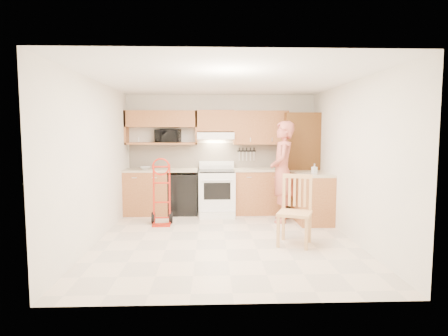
{
  "coord_description": "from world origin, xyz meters",
  "views": [
    {
      "loc": [
        -0.23,
        -5.84,
        1.71
      ],
      "look_at": [
        0.0,
        0.5,
        1.1
      ],
      "focal_mm": 30.09,
      "sensor_mm": 36.0,
      "label": 1
    }
  ],
  "objects": [
    {
      "name": "pantry_tall",
      "position": [
        1.65,
        1.95,
        1.05
      ],
      "size": [
        0.7,
        0.6,
        2.1
      ],
      "primitive_type": "cube",
      "color": "#4E2B12",
      "rests_on": "ground"
    },
    {
      "name": "cab_return_right",
      "position": [
        1.7,
        1.15,
        0.45
      ],
      "size": [
        0.6,
        1.0,
        0.9
      ],
      "primitive_type": "cube",
      "color": "#B17445",
      "rests_on": "ground"
    },
    {
      "name": "floor",
      "position": [
        0.0,
        0.0,
        -0.01
      ],
      "size": [
        4.0,
        4.5,
        0.02
      ],
      "primitive_type": "cube",
      "color": "beige",
      "rests_on": "ground"
    },
    {
      "name": "wall_back",
      "position": [
        0.0,
        2.26,
        1.25
      ],
      "size": [
        4.0,
        0.02,
        2.5
      ],
      "primitive_type": "cube",
      "color": "#EEE6CD",
      "rests_on": "ground"
    },
    {
      "name": "wall_right",
      "position": [
        2.01,
        0.0,
        1.25
      ],
      "size": [
        0.02,
        4.5,
        2.5
      ],
      "primitive_type": "cube",
      "color": "#EEE6CD",
      "rests_on": "ground"
    },
    {
      "name": "bowl",
      "position": [
        -1.58,
        1.95,
        0.97
      ],
      "size": [
        0.23,
        0.23,
        0.05
      ],
      "primitive_type": "imported",
      "rotation": [
        0.0,
        0.0,
        0.09
      ],
      "color": "white",
      "rests_on": "countertop_left"
    },
    {
      "name": "person",
      "position": [
        1.13,
        1.19,
        0.96
      ],
      "size": [
        0.57,
        0.77,
        1.92
      ],
      "primitive_type": "imported",
      "rotation": [
        0.0,
        0.0,
        -1.74
      ],
      "color": "#BC5D4D",
      "rests_on": "ground"
    },
    {
      "name": "countertop_right",
      "position": [
        0.83,
        1.95,
        0.92
      ],
      "size": [
        1.14,
        0.63,
        0.04
      ],
      "primitive_type": "cube",
      "color": "#B8AE91",
      "rests_on": "lower_cab_right"
    },
    {
      "name": "range_hood",
      "position": [
        -0.12,
        2.02,
        1.63
      ],
      "size": [
        0.76,
        0.46,
        0.14
      ],
      "primitive_type": "cube",
      "color": "white",
      "rests_on": "wall_back"
    },
    {
      "name": "backsplash",
      "position": [
        0.0,
        2.23,
        1.2
      ],
      "size": [
        3.92,
        0.03,
        0.55
      ],
      "primitive_type": "cube",
      "color": "beige",
      "rests_on": "wall_back"
    },
    {
      "name": "dining_chair",
      "position": [
        1.04,
        -0.31,
        0.53
      ],
      "size": [
        0.63,
        0.66,
        1.06
      ],
      "primitive_type": null,
      "rotation": [
        0.0,
        0.0,
        -0.38
      ],
      "color": "tan",
      "rests_on": "ground"
    },
    {
      "name": "upper_cab_right",
      "position": [
        0.83,
        2.08,
        1.8
      ],
      "size": [
        1.14,
        0.33,
        0.7
      ],
      "primitive_type": "cube",
      "color": "#B17445",
      "rests_on": "wall_back"
    },
    {
      "name": "upper_shelf_mw",
      "position": [
        -1.25,
        2.08,
        1.47
      ],
      "size": [
        1.5,
        0.33,
        0.04
      ],
      "primitive_type": "cube",
      "color": "#B17445",
      "rests_on": "wall_back"
    },
    {
      "name": "soap_bottle",
      "position": [
        1.7,
        1.02,
        1.03
      ],
      "size": [
        0.1,
        0.1,
        0.18
      ],
      "primitive_type": "imported",
      "rotation": [
        0.0,
        0.0,
        0.28
      ],
      "color": "white",
      "rests_on": "countertop_return"
    },
    {
      "name": "hand_truck",
      "position": [
        -1.13,
        1.01,
        0.56
      ],
      "size": [
        0.45,
        0.42,
        1.11
      ],
      "primitive_type": null,
      "rotation": [
        0.0,
        0.0,
        0.04
      ],
      "color": "red",
      "rests_on": "ground"
    },
    {
      "name": "wall_front",
      "position": [
        0.0,
        -2.26,
        1.25
      ],
      "size": [
        4.0,
        0.02,
        2.5
      ],
      "primitive_type": "cube",
      "color": "#EEE6CD",
      "rests_on": "ground"
    },
    {
      "name": "lower_cab_right",
      "position": [
        0.83,
        1.95,
        0.45
      ],
      "size": [
        1.14,
        0.6,
        0.9
      ],
      "primitive_type": "cube",
      "color": "#B17445",
      "rests_on": "ground"
    },
    {
      "name": "wall_left",
      "position": [
        -2.01,
        0.0,
        1.25
      ],
      "size": [
        0.02,
        4.5,
        2.5
      ],
      "primitive_type": "cube",
      "color": "#EEE6CD",
      "rests_on": "ground"
    },
    {
      "name": "countertop_return",
      "position": [
        1.7,
        1.15,
        0.92
      ],
      "size": [
        0.63,
        1.0,
        0.04
      ],
      "primitive_type": "cube",
      "color": "#B8AE91",
      "rests_on": "cab_return_right"
    },
    {
      "name": "knife_strip",
      "position": [
        0.55,
        2.21,
        1.24
      ],
      "size": [
        0.4,
        0.05,
        0.29
      ],
      "primitive_type": null,
      "color": "black",
      "rests_on": "backsplash"
    },
    {
      "name": "upper_cab_center",
      "position": [
        -0.12,
        2.08,
        1.94
      ],
      "size": [
        0.76,
        0.33,
        0.44
      ],
      "primitive_type": "cube",
      "color": "#B17445",
      "rests_on": "wall_back"
    },
    {
      "name": "lower_cab_left",
      "position": [
        -1.55,
        1.95,
        0.45
      ],
      "size": [
        0.9,
        0.6,
        0.9
      ],
      "primitive_type": "cube",
      "color": "#B17445",
      "rests_on": "ground"
    },
    {
      "name": "microwave",
      "position": [
        -1.12,
        2.08,
        1.63
      ],
      "size": [
        0.54,
        0.39,
        0.28
      ],
      "primitive_type": "imported",
      "rotation": [
        0.0,
        0.0,
        -0.11
      ],
      "color": "black",
      "rests_on": "upper_shelf_mw"
    },
    {
      "name": "ceiling",
      "position": [
        0.0,
        0.0,
        2.51
      ],
      "size": [
        4.0,
        4.5,
        0.02
      ],
      "primitive_type": "cube",
      "color": "white",
      "rests_on": "ground"
    },
    {
      "name": "dishwasher",
      "position": [
        -0.8,
        1.95,
        0.42
      ],
      "size": [
        0.6,
        0.6,
        0.85
      ],
      "primitive_type": "cube",
      "color": "black",
      "rests_on": "ground"
    },
    {
      "name": "countertop_left",
      "position": [
        -1.25,
        1.95,
        0.92
      ],
      "size": [
        1.5,
        0.63,
        0.04
      ],
      "primitive_type": "cube",
      "color": "#B8AE91",
      "rests_on": "lower_cab_left"
    },
    {
      "name": "range",
      "position": [
        -0.1,
        1.81,
        0.54
      ],
      "size": [
        0.74,
        0.97,
        1.09
      ],
      "primitive_type": null,
      "color": "white",
      "rests_on": "ground"
    },
    {
      "name": "upper_cab_left",
      "position": [
        -1.25,
        2.08,
        1.98
      ],
      "size": [
        1.5,
        0.33,
        0.34
      ],
      "primitive_type": "cube",
      "color": "#B17445",
      "rests_on": "wall_back"
    }
  ]
}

